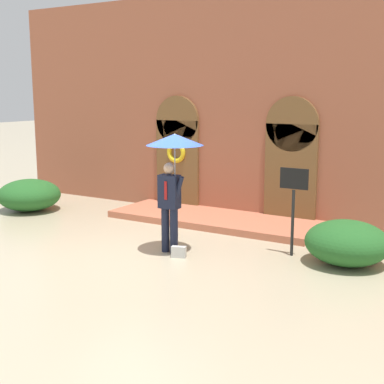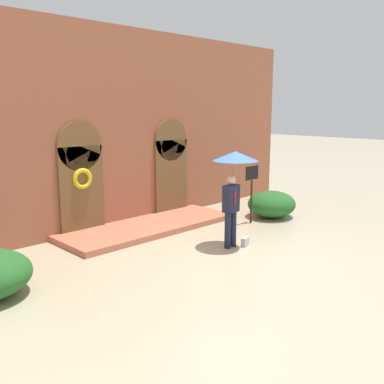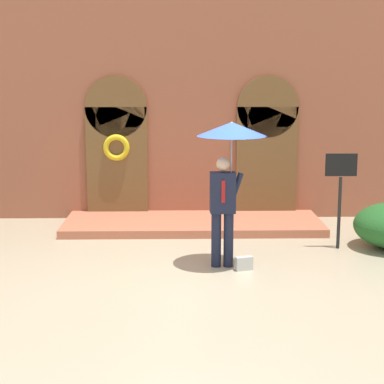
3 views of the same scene
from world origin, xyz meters
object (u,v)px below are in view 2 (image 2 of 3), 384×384
(sign_post, at_px, (252,185))
(shrub_right, at_px, (272,204))
(person_with_umbrella, at_px, (234,170))
(handbag, at_px, (245,242))

(sign_post, relative_size, shrub_right, 1.11)
(sign_post, xyz_separation_m, shrub_right, (1.06, 0.01, -0.75))
(person_with_umbrella, height_order, handbag, person_with_umbrella)
(sign_post, distance_m, shrub_right, 1.30)
(person_with_umbrella, height_order, sign_post, person_with_umbrella)
(shrub_right, bearing_deg, handbag, -156.62)
(person_with_umbrella, height_order, shrub_right, person_with_umbrella)
(handbag, xyz_separation_m, sign_post, (1.82, 1.24, 1.05))
(person_with_umbrella, xyz_separation_m, sign_post, (2.06, 1.04, -0.75))
(person_with_umbrella, bearing_deg, handbag, -40.05)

